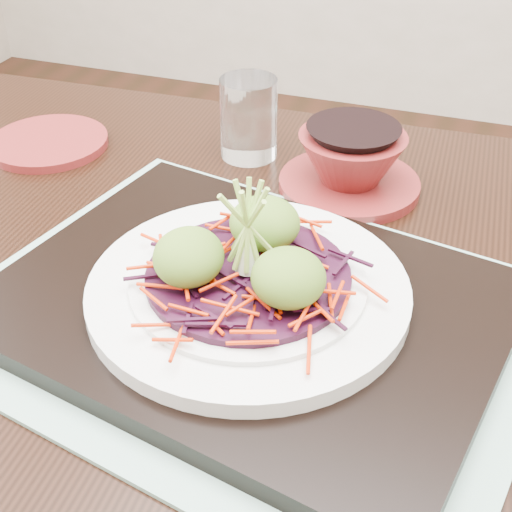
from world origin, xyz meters
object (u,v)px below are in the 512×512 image
(water_glass, at_px, (249,118))
(dining_table, at_px, (290,366))
(serving_tray, at_px, (248,305))
(white_plate, at_px, (248,288))
(terracotta_side_plate, at_px, (49,143))
(terracotta_bowl_set, at_px, (351,165))

(water_glass, bearing_deg, dining_table, -61.80)
(dining_table, height_order, serving_tray, serving_tray)
(water_glass, bearing_deg, white_plate, -70.33)
(dining_table, distance_m, terracotta_side_plate, 0.43)
(serving_tray, relative_size, terracotta_side_plate, 2.89)
(water_glass, xyz_separation_m, terracotta_bowl_set, (0.14, -0.04, -0.02))
(dining_table, distance_m, serving_tray, 0.12)
(terracotta_side_plate, bearing_deg, white_plate, -33.18)
(white_plate, bearing_deg, water_glass, 109.67)
(white_plate, relative_size, terracotta_bowl_set, 1.44)
(white_plate, height_order, water_glass, water_glass)
(terracotta_side_plate, xyz_separation_m, terracotta_bowl_set, (0.38, 0.02, 0.02))
(white_plate, bearing_deg, dining_table, 61.41)
(terracotta_side_plate, relative_size, terracotta_bowl_set, 0.77)
(white_plate, bearing_deg, terracotta_bowl_set, 82.71)
(white_plate, relative_size, water_glass, 2.84)
(serving_tray, distance_m, terracotta_bowl_set, 0.25)
(white_plate, distance_m, terracotta_side_plate, 0.42)
(serving_tray, bearing_deg, water_glass, 121.07)
(dining_table, bearing_deg, serving_tray, -120.75)
(white_plate, height_order, terracotta_bowl_set, terracotta_bowl_set)
(dining_table, distance_m, terracotta_bowl_set, 0.24)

